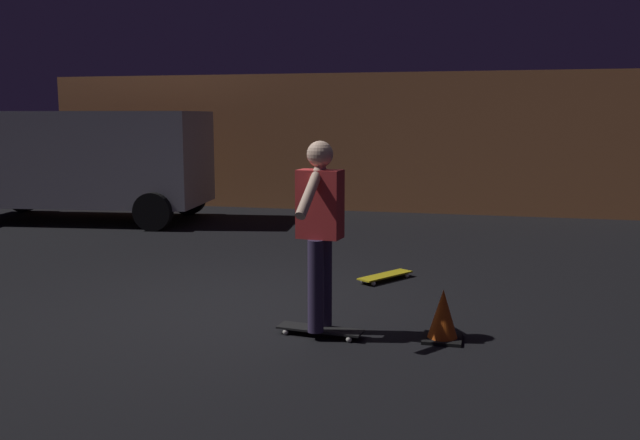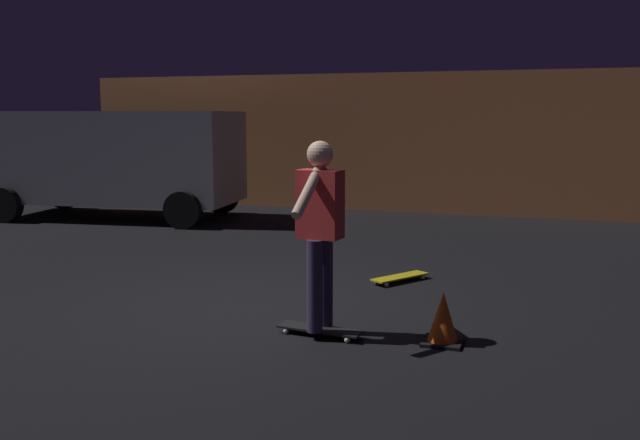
# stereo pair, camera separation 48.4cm
# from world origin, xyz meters

# --- Properties ---
(ground_plane) EXTENTS (28.00, 28.00, 0.00)m
(ground_plane) POSITION_xyz_m (0.00, 0.00, 0.00)
(ground_plane) COLOR black
(low_building) EXTENTS (13.74, 3.93, 2.81)m
(low_building) POSITION_xyz_m (-0.19, 9.39, 1.40)
(low_building) COLOR #C67A47
(low_building) RESTS_ON ground_plane
(parked_van) EXTENTS (4.79, 2.68, 2.03)m
(parked_van) POSITION_xyz_m (-4.98, 4.94, 1.16)
(parked_van) COLOR #B2B2B7
(parked_van) RESTS_ON ground_plane
(skateboard_ridden) EXTENTS (0.80, 0.29, 0.07)m
(skateboard_ridden) POSITION_xyz_m (1.03, -0.71, 0.06)
(skateboard_ridden) COLOR black
(skateboard_ridden) RESTS_ON ground_plane
(skateboard_spare) EXTENTS (0.59, 0.76, 0.07)m
(skateboard_spare) POSITION_xyz_m (1.28, 1.53, 0.06)
(skateboard_spare) COLOR gold
(skateboard_spare) RESTS_ON ground_plane
(skater) EXTENTS (0.40, 0.99, 1.67)m
(skater) POSITION_xyz_m (1.03, -0.71, 1.04)
(skater) COLOR #382D4C
(skater) RESTS_ON skateboard_ridden
(traffic_cone) EXTENTS (0.34, 0.34, 0.46)m
(traffic_cone) POSITION_xyz_m (2.10, -0.58, 0.21)
(traffic_cone) COLOR black
(traffic_cone) RESTS_ON ground_plane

